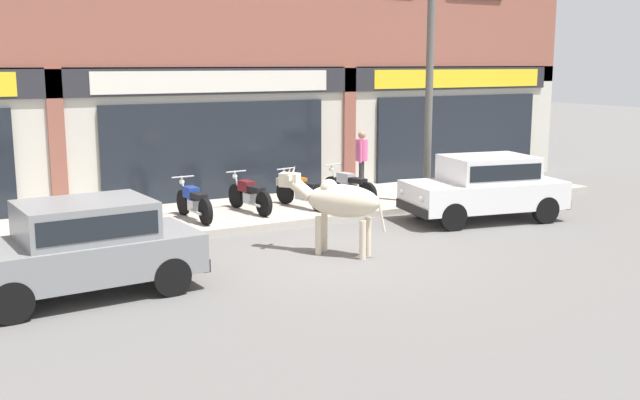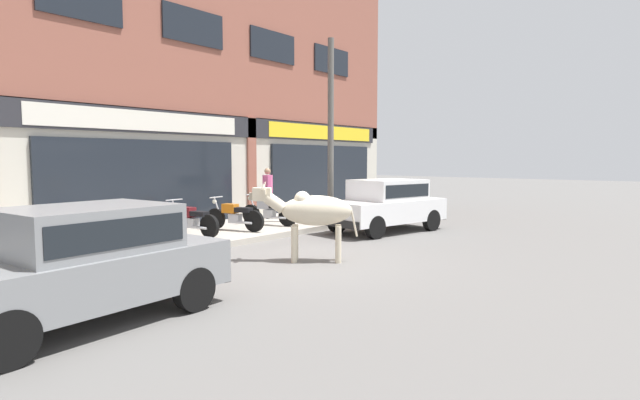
# 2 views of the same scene
# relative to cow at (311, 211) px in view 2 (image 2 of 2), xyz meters

# --- Properties ---
(ground_plane) EXTENTS (90.00, 90.00, 0.00)m
(ground_plane) POSITION_rel_cow_xyz_m (0.01, 0.26, -1.01)
(ground_plane) COLOR #605E5B
(sidewalk) EXTENTS (19.00, 3.38, 0.15)m
(sidewalk) POSITION_rel_cow_xyz_m (0.01, 4.15, -0.93)
(sidewalk) COLOR #A8A093
(sidewalk) RESTS_ON ground
(shop_building) EXTENTS (23.00, 1.40, 9.75)m
(shop_building) POSITION_rel_cow_xyz_m (0.01, 6.09, 3.66)
(shop_building) COLOR #8E5142
(shop_building) RESTS_ON ground
(cow) EXTENTS (1.50, 1.82, 1.61)m
(cow) POSITION_rel_cow_xyz_m (0.00, 0.00, 0.00)
(cow) COLOR beige
(cow) RESTS_ON ground
(car_0) EXTENTS (3.80, 2.24, 1.46)m
(car_0) POSITION_rel_cow_xyz_m (4.44, 0.99, -0.19)
(car_0) COLOR black
(car_0) RESTS_ON ground
(car_1) EXTENTS (3.68, 1.80, 1.46)m
(car_1) POSITION_rel_cow_xyz_m (-4.64, -0.22, -0.19)
(car_1) COLOR black
(car_1) RESTS_ON ground
(motorcycle_0) EXTENTS (0.52, 1.81, 0.88)m
(motorcycle_0) POSITION_rel_cow_xyz_m (-1.45, 3.64, -0.47)
(motorcycle_0) COLOR black
(motorcycle_0) RESTS_ON sidewalk
(motorcycle_1) EXTENTS (0.52, 1.81, 0.88)m
(motorcycle_1) POSITION_rel_cow_xyz_m (-0.05, 3.83, -0.47)
(motorcycle_1) COLOR black
(motorcycle_1) RESTS_ON sidewalk
(motorcycle_2) EXTENTS (0.61, 1.79, 0.88)m
(motorcycle_2) POSITION_rel_cow_xyz_m (1.23, 3.69, -0.47)
(motorcycle_2) COLOR black
(motorcycle_2) RESTS_ON sidewalk
(motorcycle_3) EXTENTS (0.60, 1.79, 0.88)m
(motorcycle_3) POSITION_rel_cow_xyz_m (2.58, 3.76, -0.47)
(motorcycle_3) COLOR black
(motorcycle_3) RESTS_ON sidewalk
(pedestrian) EXTENTS (0.36, 0.39, 1.60)m
(pedestrian) POSITION_rel_cow_xyz_m (3.66, 4.88, 0.13)
(pedestrian) COLOR #2D2D33
(pedestrian) RESTS_ON sidewalk
(utility_pole) EXTENTS (0.18, 0.18, 5.39)m
(utility_pole) POSITION_rel_cow_xyz_m (4.17, 2.76, 1.84)
(utility_pole) COLOR #595651
(utility_pole) RESTS_ON sidewalk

